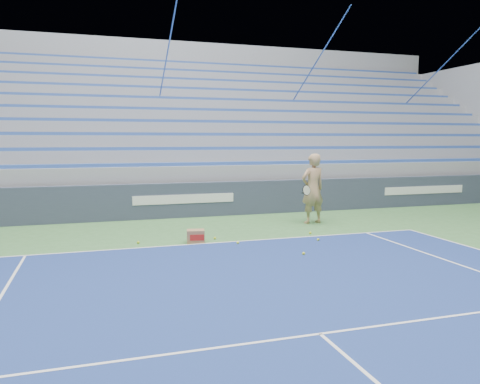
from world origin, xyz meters
name	(u,v)px	position (x,y,z in m)	size (l,w,h in m)	color
sponsor_barrier	(184,200)	(0.00, 15.88, 0.55)	(30.00, 0.32, 1.10)	#353C51
bleachers	(159,142)	(0.00, 21.60, 2.36)	(31.00, 9.15, 7.30)	#93949B
tennis_player	(313,189)	(3.41, 13.65, 1.03)	(1.01, 0.92, 2.05)	tan
ball_box	(196,236)	(-0.40, 12.09, 0.16)	(0.46, 0.38, 0.31)	#906946
tennis_ball_0	(215,238)	(0.12, 12.32, 0.03)	(0.07, 0.07, 0.07)	#C7D52B
tennis_ball_1	(238,243)	(0.51, 11.64, 0.03)	(0.07, 0.07, 0.07)	#C7D52B
tennis_ball_2	(304,254)	(1.54, 10.22, 0.03)	(0.07, 0.07, 0.07)	#C7D52B
tennis_ball_3	(318,240)	(2.47, 11.39, 0.03)	(0.07, 0.07, 0.07)	#C7D52B
tennis_ball_4	(310,233)	(2.66, 12.21, 0.03)	(0.07, 0.07, 0.07)	#C7D52B
tennis_ball_5	(138,242)	(-1.73, 12.38, 0.03)	(0.07, 0.07, 0.07)	#C7D52B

